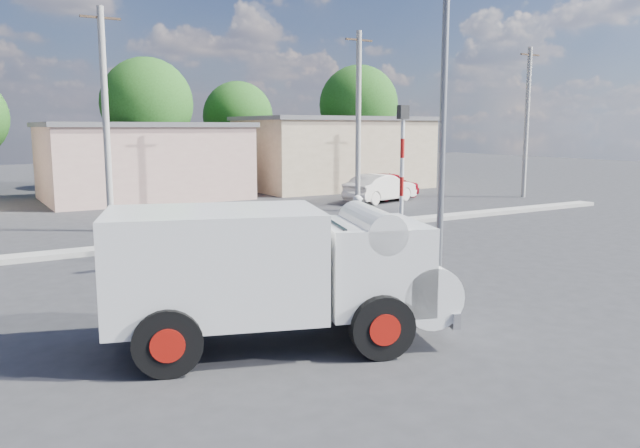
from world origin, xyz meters
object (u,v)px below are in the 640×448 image
truck (281,270)px  bicycle (358,242)px  cyclist (358,233)px  traffic_pole (402,173)px  streetlight (439,82)px  car_red (387,185)px  car_cream (380,188)px

truck → bicycle: 7.27m
cyclist → traffic_pole: size_ratio=0.37×
streetlight → traffic_pole: bearing=162.3°
cyclist → car_red: size_ratio=0.37×
bicycle → traffic_pole: 2.60m
car_red → cyclist: bearing=122.7°
car_cream → traffic_pole: traffic_pole is taller
truck → cyclist: size_ratio=3.91×
bicycle → cyclist: bearing=-0.0°
car_cream → car_red: 1.63m
cyclist → streetlight: bearing=-166.8°
cyclist → car_cream: size_ratio=0.37×
bicycle → car_red: (10.29, 12.21, 0.18)m
cyclist → streetlight: (1.25, -1.87, 4.16)m
cyclist → car_red: 15.96m
bicycle → car_red: size_ratio=0.49×
streetlight → car_red: bearing=57.3°
truck → bicycle: truck is taller
bicycle → car_red: car_red is taller
truck → bicycle: (5.12, 5.10, -0.80)m
bicycle → cyclist: size_ratio=1.31×
cyclist → traffic_pole: (0.31, -1.57, 1.80)m
truck → car_red: size_ratio=1.46×
car_red → traffic_pole: 17.11m
car_cream → streetlight: streetlight is taller
bicycle → car_cream: (9.05, 11.15, 0.17)m
truck → cyclist: bearing=63.4°
cyclist → car_cream: cyclist is taller
bicycle → car_red: 15.96m
car_red → streetlight: (-9.04, -14.08, 4.23)m
bicycle → cyclist: 0.25m
bicycle → streetlight: streetlight is taller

